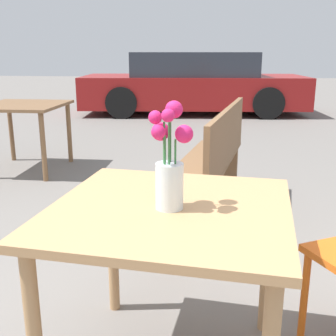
{
  "coord_description": "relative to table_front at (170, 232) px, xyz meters",
  "views": [
    {
      "loc": [
        0.17,
        -1.4,
        1.23
      ],
      "look_at": [
        -0.0,
        -0.02,
        0.85
      ],
      "focal_mm": 45.0,
      "sensor_mm": 36.0,
      "label": 1
    }
  ],
  "objects": [
    {
      "name": "table_front",
      "position": [
        0.0,
        0.0,
        0.0
      ],
      "size": [
        0.92,
        0.92,
        0.7
      ],
      "color": "tan",
      "rests_on": "ground_plane"
    },
    {
      "name": "bench_near",
      "position": [
        0.13,
        1.6,
        -0.15
      ],
      "size": [
        0.6,
        1.57,
        0.85
      ],
      "color": "brown",
      "rests_on": "ground_plane"
    },
    {
      "name": "table_back",
      "position": [
        -1.88,
        2.77,
        0.0
      ],
      "size": [
        0.83,
        0.9,
        0.71
      ],
      "color": "brown",
      "rests_on": "ground_plane"
    },
    {
      "name": "parked_car",
      "position": [
        -0.4,
        7.36,
        -0.02
      ],
      "size": [
        4.6,
        2.1,
        1.22
      ],
      "color": "maroon",
      "rests_on": "ground_plane"
    },
    {
      "name": "flower_vase",
      "position": [
        -0.0,
        -0.02,
        0.24
      ],
      "size": [
        0.15,
        0.15,
        0.37
      ],
      "color": "silver",
      "rests_on": "table_front"
    }
  ]
}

